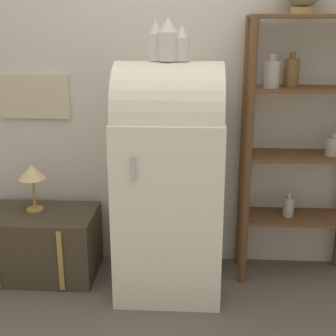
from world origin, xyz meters
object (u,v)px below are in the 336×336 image
at_px(vase_center, 168,41).
at_px(desk_lamp, 32,175).
at_px(vase_left, 156,42).
at_px(vase_right, 182,44).
at_px(refrigerator, 169,175).
at_px(suitcase_trunk, 40,243).

distance_m(vase_center, desk_lamp, 1.22).
distance_m(vase_left, desk_lamp, 1.16).
distance_m(vase_right, desk_lamp, 1.26).
distance_m(refrigerator, suitcase_trunk, 1.00).
relative_size(vase_left, vase_right, 1.17).
xyz_separation_m(refrigerator, vase_right, (0.07, -0.01, 0.77)).
distance_m(refrigerator, desk_lamp, 0.89).
distance_m(vase_left, vase_center, 0.07).
xyz_separation_m(vase_center, vase_right, (0.08, -0.00, -0.02)).
distance_m(refrigerator, vase_left, 0.78).
xyz_separation_m(refrigerator, desk_lamp, (-0.88, 0.10, -0.05)).
relative_size(suitcase_trunk, desk_lamp, 2.40).
bearing_deg(vase_center, desk_lamp, 172.45).
xyz_separation_m(refrigerator, vase_left, (-0.08, 0.00, 0.78)).
height_order(vase_right, desk_lamp, vase_right).
xyz_separation_m(vase_right, desk_lamp, (-0.95, 0.12, -0.81)).
bearing_deg(vase_right, refrigerator, 168.06).
relative_size(refrigerator, vase_center, 5.88).
bearing_deg(vase_right, vase_center, 179.36).
bearing_deg(desk_lamp, suitcase_trunk, -57.41).
bearing_deg(vase_center, vase_right, -0.64).
relative_size(refrigerator, vase_right, 7.23).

